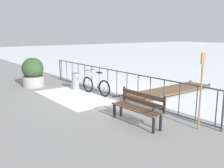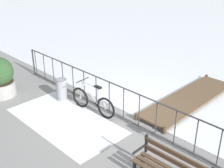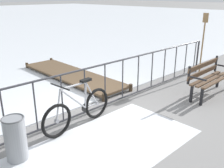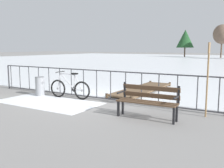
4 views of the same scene
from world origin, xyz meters
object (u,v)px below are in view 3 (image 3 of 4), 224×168
at_px(bicycle_near_railing, 78,110).
at_px(park_bench, 208,76).
at_px(oar_upright, 203,41).
at_px(trash_bin, 15,138).

height_order(bicycle_near_railing, park_bench, bicycle_near_railing).
height_order(bicycle_near_railing, oar_upright, oar_upright).
xyz_separation_m(trash_bin, oar_upright, (6.11, 0.12, 0.76)).
height_order(trash_bin, oar_upright, oar_upright).
bearing_deg(bicycle_near_railing, park_bench, -15.27).
bearing_deg(oar_upright, bicycle_near_railing, 179.40).
bearing_deg(bicycle_near_railing, trash_bin, -172.96).
bearing_deg(trash_bin, park_bench, -9.19).
bearing_deg(park_bench, trash_bin, 170.81).
distance_m(bicycle_near_railing, oar_upright, 4.82).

